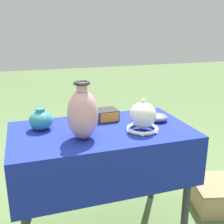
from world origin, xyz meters
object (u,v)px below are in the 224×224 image
Objects in this scene: vase_tall_bulbous at (83,114)px; bowl_shallow_slate at (158,117)px; wooden_crate at (216,194)px; vase_dome_bell at (143,118)px; mosaic_tile_box at (106,115)px; jar_round_teal at (41,120)px.

vase_tall_bulbous is 0.53m from bowl_shallow_slate.
vase_tall_bulbous is at bearing -160.68° from wooden_crate.
mosaic_tile_box is (-0.14, 0.24, -0.04)m from vase_dome_bell.
jar_round_teal is (-0.54, 0.19, -0.02)m from vase_dome_bell.
vase_tall_bulbous is at bearing -165.11° from bowl_shallow_slate.
jar_round_teal is 1.10× the size of bowl_shallow_slate.
vase_dome_bell is 1.60× the size of bowl_shallow_slate.
jar_round_teal is at bearing -171.56° from wooden_crate.
bowl_shallow_slate is 0.29× the size of wooden_crate.
bowl_shallow_slate is (0.16, 0.12, -0.05)m from vase_dome_bell.
vase_dome_bell reaches higher than bowl_shallow_slate.
mosaic_tile_box is 0.33× the size of wooden_crate.
vase_tall_bulbous is 2.52× the size of bowl_shallow_slate.
vase_dome_bell is at bearing -142.45° from bowl_shallow_slate.
wooden_crate is at bearing -5.07° from bowl_shallow_slate.
bowl_shallow_slate is (0.50, 0.13, -0.11)m from vase_tall_bulbous.
wooden_crate is at bearing 7.15° from vase_dome_bell.
vase_tall_bulbous is 0.74× the size of wooden_crate.
vase_dome_bell is 0.92m from wooden_crate.
jar_round_teal is 1.34m from wooden_crate.
vase_tall_bulbous is 2.23× the size of mosaic_tile_box.
jar_round_teal reaches higher than bowl_shallow_slate.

